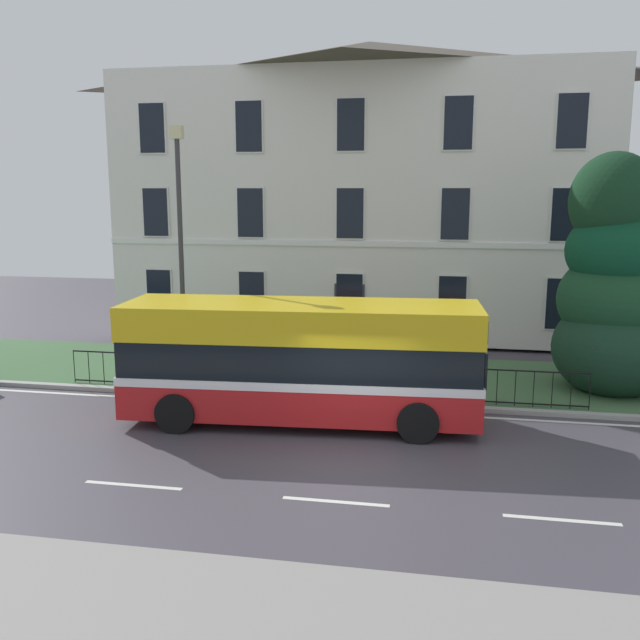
{
  "coord_description": "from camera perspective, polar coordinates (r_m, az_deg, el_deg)",
  "views": [
    {
      "loc": [
        1.88,
        -13.61,
        5.66
      ],
      "look_at": [
        -1.52,
        4.86,
        2.14
      ],
      "focal_mm": 38.9,
      "sensor_mm": 36.0,
      "label": 1
    }
  ],
  "objects": [
    {
      "name": "single_decker_bus",
      "position": [
        16.99,
        -1.52,
        -3.32
      ],
      "size": [
        8.79,
        2.99,
        2.98
      ],
      "rotation": [
        0.0,
        0.0,
        0.06
      ],
      "color": "red",
      "rests_on": "ground_plane"
    },
    {
      "name": "georgian_townhouse",
      "position": [
        30.23,
        3.92,
        11.12
      ],
      "size": [
        18.79,
        10.72,
        11.58
      ],
      "color": "silver",
      "rests_on": "ground_plane"
    },
    {
      "name": "evergreen_tree",
      "position": [
        20.98,
        23.12,
        2.21
      ],
      "size": [
        3.37,
        3.47,
        6.83
      ],
      "color": "#423328",
      "rests_on": "ground_plane"
    },
    {
      "name": "ground_plane",
      "position": [
        15.8,
        2.94,
        -10.46
      ],
      "size": [
        60.0,
        56.0,
        0.18
      ],
      "color": "#433E47"
    },
    {
      "name": "litter_bin",
      "position": [
        20.16,
        -6.47,
        -3.83
      ],
      "size": [
        0.53,
        0.53,
        1.07
      ],
      "color": "#23472D",
      "rests_on": "ground_plane"
    },
    {
      "name": "street_lamp_post",
      "position": [
        20.47,
        -11.4,
        6.54
      ],
      "size": [
        0.36,
        0.24,
        7.32
      ],
      "color": "#333338",
      "rests_on": "ground_plane"
    },
    {
      "name": "iron_verge_railing",
      "position": [
        19.02,
        -0.43,
        -4.75
      ],
      "size": [
        14.35,
        0.04,
        0.97
      ],
      "color": "black",
      "rests_on": "ground_plane"
    }
  ]
}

